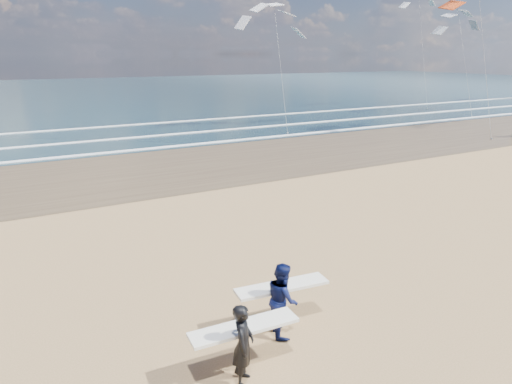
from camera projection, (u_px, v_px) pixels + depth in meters
wet_sand_strip at (389, 139)px, 33.80m from camera, size 220.00×12.00×0.01m
ocean at (164, 90)px, 79.17m from camera, size 220.00×100.00×0.02m
foam_breakers at (310, 122)px, 42.27m from camera, size 220.00×11.70×0.05m
surfer_near at (243, 341)px, 8.61m from camera, size 2.22×1.03×1.65m
surfer_far at (282, 298)px, 10.13m from camera, size 2.24×1.22×1.70m
kite_0 at (481, 23)px, 33.84m from camera, size 7.28×4.90×13.95m
kite_1 at (279, 50)px, 36.75m from camera, size 6.38×4.80×11.16m
kite_2 at (463, 49)px, 46.15m from camera, size 6.20×4.78×11.61m
kite_5 at (422, 41)px, 52.38m from camera, size 5.15×4.67×14.12m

